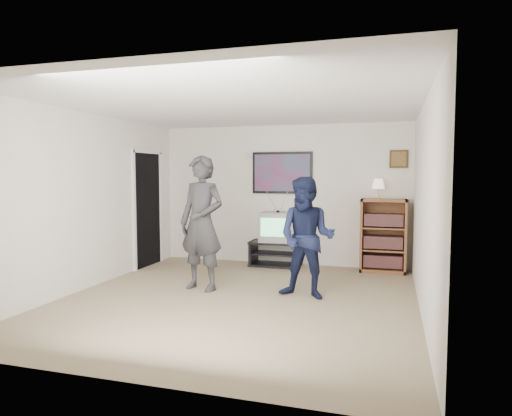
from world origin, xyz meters
The scene contains 13 objects.
room_shell centered at (0.00, 0.35, 1.25)m, with size 4.51×5.00×2.51m.
media_stand centered at (-0.06, 2.23, 0.22)m, with size 0.89×0.50×0.44m.
crt_television centered at (-0.01, 2.23, 0.70)m, with size 0.61×0.51×0.51m, color gray, non-canonical shape.
bookshelf centered at (1.78, 2.28, 0.61)m, with size 0.74×0.42×1.22m, color brown, non-canonical shape.
table_lamp centered at (1.68, 2.28, 1.38)m, with size 0.21×0.21×0.33m, color #FFE5C1, non-canonical shape.
person_tall centered at (-0.65, 0.34, 0.94)m, with size 0.69×0.45×1.89m, color #2A2A2C.
person_short centered at (0.84, 0.33, 0.80)m, with size 0.78×0.60×1.60m, color #131834.
controller_left centered at (-0.63, 0.57, 1.21)m, with size 0.04×0.13×0.04m, color white.
controller_right centered at (0.80, 0.59, 0.99)m, with size 0.04×0.13×0.04m, color white.
poster centered at (0.00, 2.48, 1.65)m, with size 1.10×0.03×0.75m, color black.
air_vent centered at (-0.55, 2.48, 1.95)m, with size 0.28×0.02×0.14m, color white.
small_picture centered at (2.00, 2.48, 1.88)m, with size 0.30×0.03×0.30m, color #472D16.
doorway centered at (-2.23, 1.60, 1.00)m, with size 0.03×0.85×2.00m, color black.
Camera 1 is at (1.89, -5.53, 1.64)m, focal length 32.00 mm.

